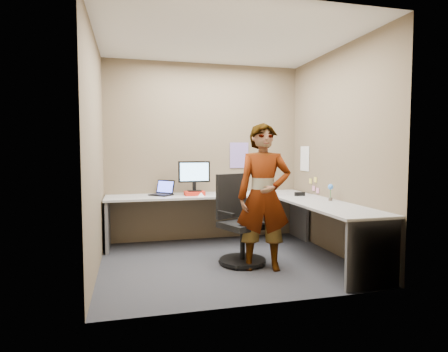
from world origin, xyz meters
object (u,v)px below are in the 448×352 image
object	(u,v)px
office_chair	(239,227)
person	(264,197)
desk	(250,209)
monitor	(194,173)

from	to	relation	value
office_chair	person	world-z (taller)	person
desk	monitor	bearing A→B (deg)	140.12
person	monitor	bearing A→B (deg)	129.08
office_chair	desk	bearing A→B (deg)	35.27
desk	office_chair	bearing A→B (deg)	-122.62
office_chair	person	bearing A→B (deg)	-76.96
office_chair	person	size ratio (longest dim) A/B	0.63
monitor	office_chair	distance (m)	1.23
desk	person	xyz separation A→B (m)	(-0.08, -0.73, 0.26)
monitor	office_chair	bearing A→B (deg)	-68.37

